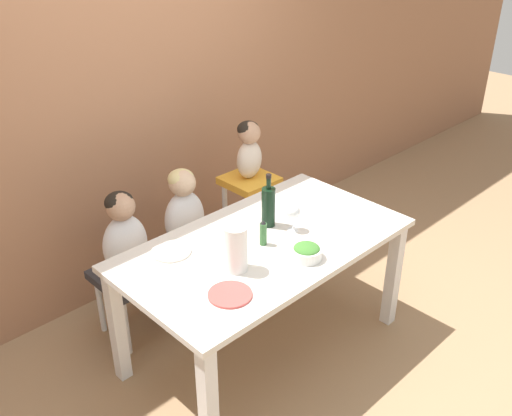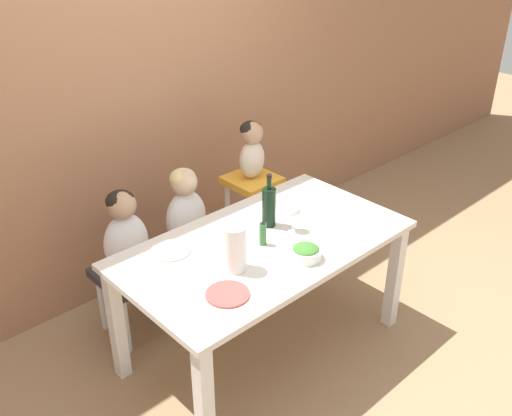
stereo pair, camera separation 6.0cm
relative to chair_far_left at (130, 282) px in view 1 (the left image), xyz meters
name	(u,v)px [view 1 (the left image)]	position (x,y,z in m)	size (l,w,h in m)	color
ground_plane	(264,346)	(0.47, -0.66, -0.37)	(14.00, 14.00, 0.00)	#9E7A56
wall_back	(135,89)	(0.47, 0.48, 0.98)	(10.00, 0.06, 2.70)	#9E6B4C
dining_table	(264,257)	(0.47, -0.66, 0.28)	(1.60, 0.88, 0.75)	silver
chair_far_left	(130,282)	(0.00, 0.00, 0.00)	(0.38, 0.38, 0.44)	silver
chair_far_center	(187,255)	(0.43, 0.00, 0.00)	(0.38, 0.38, 0.44)	silver
chair_right_highchair	(250,200)	(0.99, 0.00, 0.19)	(0.32, 0.32, 0.74)	silver
person_child_left	(124,234)	(0.00, 0.00, 0.34)	(0.27, 0.19, 0.52)	silver
person_child_center	(184,209)	(0.43, 0.00, 0.34)	(0.27, 0.19, 0.52)	silver
person_baby_right	(249,147)	(0.99, 0.00, 0.59)	(0.19, 0.15, 0.40)	beige
wine_bottle	(268,206)	(0.61, -0.55, 0.50)	(0.08, 0.08, 0.32)	black
paper_towel_roll	(236,248)	(0.18, -0.75, 0.50)	(0.12, 0.12, 0.25)	white
wine_glass_near	(293,212)	(0.67, -0.69, 0.49)	(0.08, 0.08, 0.16)	white
salad_bowl_large	(307,252)	(0.51, -0.93, 0.42)	(0.16, 0.16, 0.08)	white
dinner_plate_front_left	(230,294)	(0.01, -0.89, 0.38)	(0.21, 0.21, 0.01)	#D14C47
dinner_plate_back_left	(171,252)	(0.04, -0.40, 0.38)	(0.21, 0.21, 0.01)	silver
condiment_bottle_hot_sauce	(263,233)	(0.44, -0.68, 0.45)	(0.04, 0.04, 0.15)	#336633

